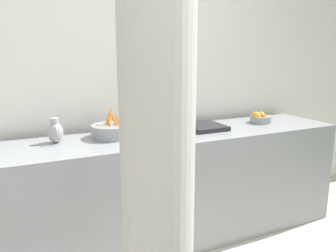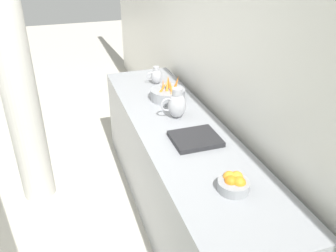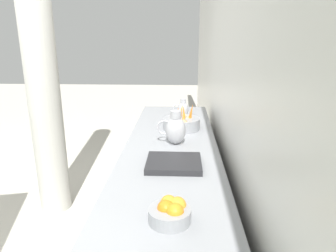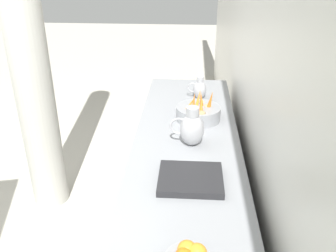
{
  "view_description": "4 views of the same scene",
  "coord_description": "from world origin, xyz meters",
  "px_view_note": "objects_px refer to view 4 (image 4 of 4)",
  "views": [
    {
      "loc": [
        0.83,
        -0.94,
        1.51
      ],
      "look_at": [
        -1.34,
        0.08,
        0.99
      ],
      "focal_mm": 35.85,
      "sensor_mm": 36.0,
      "label": 1
    },
    {
      "loc": [
        -0.64,
        2.56,
        2.2
      ],
      "look_at": [
        -1.33,
        0.46,
        1.03
      ],
      "focal_mm": 37.87,
      "sensor_mm": 36.0,
      "label": 2
    },
    {
      "loc": [
        -1.57,
        2.29,
        1.68
      ],
      "look_at": [
        -1.48,
        0.13,
        1.04
      ],
      "focal_mm": 33.19,
      "sensor_mm": 36.0,
      "label": 3
    },
    {
      "loc": [
        -1.52,
        2.15,
        2.03
      ],
      "look_at": [
        -1.38,
        0.02,
        0.98
      ],
      "focal_mm": 39.76,
      "sensor_mm": 36.0,
      "label": 4
    }
  ],
  "objects_px": {
    "vegetable_colander": "(199,112)",
    "metal_pitcher_tall": "(192,128)",
    "metal_pitcher_short": "(200,89)",
    "support_column": "(23,26)"
  },
  "relations": [
    {
      "from": "metal_pitcher_tall",
      "to": "metal_pitcher_short",
      "type": "bearing_deg",
      "value": -94.29
    },
    {
      "from": "vegetable_colander",
      "to": "metal_pitcher_tall",
      "type": "xyz_separation_m",
      "value": [
        0.05,
        0.37,
        0.06
      ]
    },
    {
      "from": "metal_pitcher_short",
      "to": "support_column",
      "type": "distance_m",
      "value": 1.39
    },
    {
      "from": "metal_pitcher_short",
      "to": "metal_pitcher_tall",
      "type": "bearing_deg",
      "value": 85.71
    },
    {
      "from": "vegetable_colander",
      "to": "support_column",
      "type": "relative_size",
      "value": 0.11
    },
    {
      "from": "support_column",
      "to": "vegetable_colander",
      "type": "bearing_deg",
      "value": 172.21
    },
    {
      "from": "metal_pitcher_tall",
      "to": "metal_pitcher_short",
      "type": "distance_m",
      "value": 0.78
    },
    {
      "from": "vegetable_colander",
      "to": "metal_pitcher_short",
      "type": "distance_m",
      "value": 0.41
    },
    {
      "from": "metal_pitcher_tall",
      "to": "metal_pitcher_short",
      "type": "xyz_separation_m",
      "value": [
        -0.06,
        -0.78,
        -0.03
      ]
    },
    {
      "from": "vegetable_colander",
      "to": "metal_pitcher_tall",
      "type": "distance_m",
      "value": 0.38
    }
  ]
}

